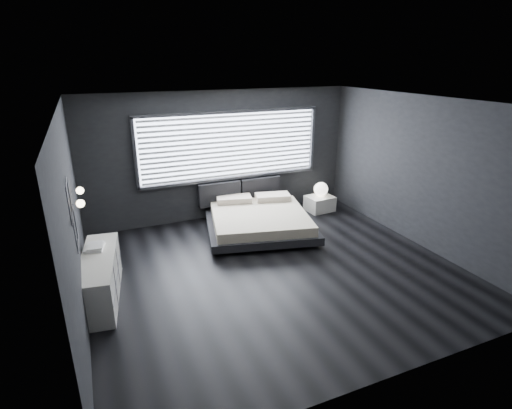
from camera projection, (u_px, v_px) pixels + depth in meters
name	position (u px, v px, depth m)	size (l,w,h in m)	color
room	(277.00, 192.00, 6.38)	(6.04, 6.00, 2.80)	black
window	(231.00, 146.00, 8.71)	(4.14, 0.09, 1.52)	white
headboard	(240.00, 191.00, 9.09)	(1.96, 0.16, 0.52)	black
sconce_near	(80.00, 204.00, 5.29)	(0.18, 0.11, 0.11)	silver
sconce_far	(80.00, 191.00, 5.81)	(0.18, 0.11, 0.11)	silver
wall_art_upper	(69.00, 201.00, 4.66)	(0.01, 0.48, 0.48)	#47474C
wall_art_lower	(75.00, 230.00, 5.03)	(0.01, 0.48, 0.48)	#47474C
bed	(259.00, 220.00, 8.29)	(2.55, 2.47, 0.55)	black
nightstand	(320.00, 203.00, 9.46)	(0.60, 0.50, 0.35)	white
orb_lamp	(321.00, 189.00, 9.38)	(0.33, 0.33, 0.33)	white
dresser	(101.00, 277.00, 5.95)	(0.72, 1.76, 0.68)	white
book_stack	(95.00, 247.00, 6.07)	(0.33, 0.39, 0.07)	white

